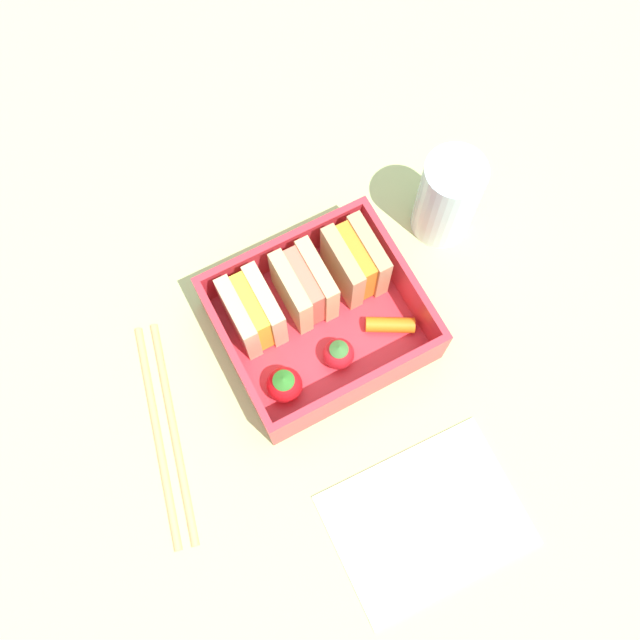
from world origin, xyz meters
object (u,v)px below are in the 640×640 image
sandwich_left (252,312)px  chopstick_pair (165,432)px  strawberry_far_left (342,352)px  strawberry_left (284,384)px  drinking_glass (447,198)px  folded_napkin (429,518)px  carrot_stick_far_left (390,325)px  sandwich_center (355,262)px  sandwich_center_left (304,286)px

sandwich_left → chopstick_pair: bearing=-156.3°
strawberry_far_left → strawberry_left: bearing=-176.9°
strawberry_left → sandwich_left: bearing=86.8°
strawberry_far_left → drinking_glass: bearing=27.3°
chopstick_pair → folded_napkin: bearing=-45.7°
strawberry_far_left → carrot_stick_far_left: strawberry_far_left is taller
sandwich_left → drinking_glass: bearing=3.8°
sandwich_center → strawberry_far_left: (-4.55, -6.12, -1.45)cm
sandwich_center_left → drinking_glass: 14.73cm
strawberry_far_left → folded_napkin: bearing=-90.2°
sandwich_left → folded_napkin: (5.09, -21.08, -3.90)cm
strawberry_far_left → folded_napkin: 15.16cm
carrot_stick_far_left → drinking_glass: bearing=36.8°
chopstick_pair → strawberry_far_left: bearing=-4.9°
carrot_stick_far_left → folded_napkin: carrot_stick_far_left is taller
sandwich_center → strawberry_far_left: 7.77cm
sandwich_center → carrot_stick_far_left: (0.38, -5.76, -2.24)cm
sandwich_left → carrot_stick_far_left: (10.07, -5.76, -2.24)cm
sandwich_center_left → drinking_glass: drinking_glass is taller
sandwich_left → chopstick_pair: size_ratio=0.30×
sandwich_center_left → drinking_glass: (14.67, 1.29, 0.55)cm
strawberry_left → chopstick_pair: size_ratio=0.19×
sandwich_center_left → carrot_stick_far_left: 8.09cm
sandwich_left → carrot_stick_far_left: sandwich_left is taller
strawberry_far_left → carrot_stick_far_left: (4.93, 0.36, -0.79)cm
strawberry_left → carrot_stick_far_left: (10.42, 0.65, -0.96)cm
strawberry_left → drinking_glass: 21.39cm
strawberry_far_left → drinking_glass: drinking_glass is taller
carrot_stick_far_left → chopstick_pair: size_ratio=0.22×
sandwich_center_left → strawberry_left: bearing=-129.0°
sandwich_left → strawberry_far_left: sandwich_left is taller
carrot_stick_far_left → strawberry_left: bearing=-176.4°
sandwich_center_left → drinking_glass: size_ratio=0.62×
sandwich_center → carrot_stick_far_left: 6.19cm
sandwich_left → sandwich_center_left: 4.84cm
carrot_stick_far_left → folded_napkin: (-4.98, -15.32, -1.66)cm
sandwich_center_left → strawberry_far_left: size_ratio=1.79×
strawberry_left → strawberry_far_left: 5.50cm
strawberry_left → chopstick_pair: strawberry_left is taller
sandwich_center_left → chopstick_pair: sandwich_center_left is taller
sandwich_center_left → chopstick_pair: size_ratio=0.30×
carrot_stick_far_left → sandwich_left: bearing=150.2°
carrot_stick_far_left → drinking_glass: drinking_glass is taller
sandwich_center → strawberry_left: bearing=-147.4°
sandwich_left → sandwich_center_left: bearing=0.0°
drinking_glass → folded_napkin: (-14.42, -22.37, -4.44)cm
chopstick_pair → sandwich_center: bearing=13.0°
sandwich_center → strawberry_far_left: bearing=-126.6°
sandwich_center → strawberry_left: 11.99cm
drinking_glass → folded_napkin: 26.99cm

